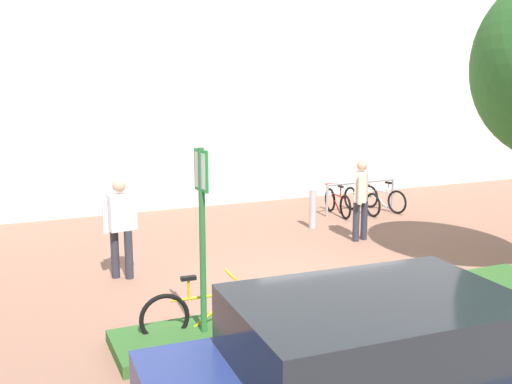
% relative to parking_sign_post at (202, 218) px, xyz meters
% --- Properties ---
extents(ground_plane, '(60.00, 60.00, 0.00)m').
position_rel_parking_sign_post_xyz_m(ground_plane, '(2.22, 1.52, -1.66)').
color(ground_plane, '#936651').
extents(building_facade, '(28.00, 1.20, 10.00)m').
position_rel_parking_sign_post_xyz_m(building_facade, '(2.22, 8.61, 3.34)').
color(building_facade, silver).
rests_on(building_facade, ground).
extents(planter_strip, '(7.00, 1.10, 0.16)m').
position_rel_parking_sign_post_xyz_m(planter_strip, '(2.34, 0.00, -1.58)').
color(planter_strip, '#336028').
rests_on(planter_strip, ground).
extents(parking_sign_post, '(0.08, 0.36, 2.54)m').
position_rel_parking_sign_post_xyz_m(parking_sign_post, '(0.00, 0.00, 0.00)').
color(parking_sign_post, '#2D7238').
rests_on(parking_sign_post, ground).
extents(bike_at_sign, '(1.68, 0.42, 0.86)m').
position_rel_parking_sign_post_xyz_m(bike_at_sign, '(0.06, 0.20, -1.31)').
color(bike_at_sign, black).
rests_on(bike_at_sign, ground).
extents(bike_rack_cluster, '(2.11, 1.60, 0.83)m').
position_rel_parking_sign_post_xyz_m(bike_rack_cluster, '(6.18, 5.63, -1.31)').
color(bike_rack_cluster, '#99999E').
rests_on(bike_rack_cluster, ground).
extents(bollard_steel, '(0.16, 0.16, 0.90)m').
position_rel_parking_sign_post_xyz_m(bollard_steel, '(4.26, 4.72, -1.21)').
color(bollard_steel, '#ADADB2').
rests_on(bollard_steel, ground).
extents(person_shirt_white, '(0.44, 0.49, 1.72)m').
position_rel_parking_sign_post_xyz_m(person_shirt_white, '(4.66, 3.40, -0.67)').
color(person_shirt_white, '#2D2D38').
rests_on(person_shirt_white, ground).
extents(person_casual_tan, '(0.60, 0.31, 1.72)m').
position_rel_parking_sign_post_xyz_m(person_casual_tan, '(-0.45, 2.99, -0.67)').
color(person_casual_tan, '#2D2D38').
rests_on(person_casual_tan, ground).
extents(car_navy_sedan, '(4.38, 2.19, 1.54)m').
position_rel_parking_sign_post_xyz_m(car_navy_sedan, '(0.72, -2.86, -0.90)').
color(car_navy_sedan, navy).
rests_on(car_navy_sedan, ground).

